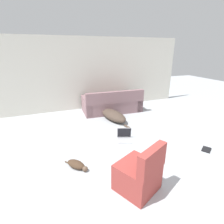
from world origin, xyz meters
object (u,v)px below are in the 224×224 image
(couch, at_px, (112,104))
(side_chair, at_px, (139,174))
(dog, at_px, (112,115))
(cat, at_px, (77,165))
(laptop_open, at_px, (124,136))
(book_black, at_px, (206,149))

(couch, bearing_deg, side_chair, 77.90)
(dog, relative_size, cat, 3.32)
(dog, distance_m, cat, 2.41)
(dog, height_order, laptop_open, dog)
(book_black, bearing_deg, laptop_open, 143.05)
(laptop_open, bearing_deg, couch, 97.48)
(cat, bearing_deg, laptop_open, 81.02)
(laptop_open, height_order, side_chair, side_chair)
(dog, height_order, side_chair, side_chair)
(dog, xyz_separation_m, cat, (-1.44, -1.93, -0.08))
(dog, xyz_separation_m, laptop_open, (-0.19, -1.27, -0.05))
(couch, bearing_deg, laptop_open, 79.82)
(couch, relative_size, laptop_open, 4.65)
(book_black, bearing_deg, couch, 108.06)
(cat, xyz_separation_m, side_chair, (0.78, -0.86, 0.22))
(laptop_open, bearing_deg, book_black, -16.59)
(side_chair, bearing_deg, dog, -129.28)
(couch, relative_size, side_chair, 2.47)
(laptop_open, xyz_separation_m, side_chair, (-0.47, -1.52, 0.19))
(cat, bearing_deg, book_black, 44.49)
(couch, distance_m, laptop_open, 2.00)
(side_chair, bearing_deg, cat, -73.51)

